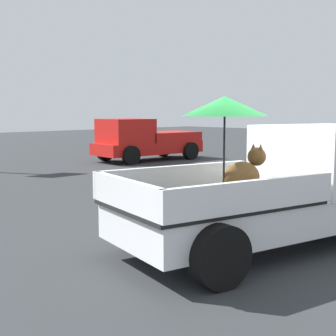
% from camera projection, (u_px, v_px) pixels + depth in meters
% --- Properties ---
extents(ground_plane, '(80.00, 80.00, 0.00)m').
position_uv_depth(ground_plane, '(267.00, 247.00, 7.50)').
color(ground_plane, '#2D3033').
extents(pickup_truck_main, '(5.32, 3.06, 2.35)m').
position_uv_depth(pickup_truck_main, '(289.00, 184.00, 7.62)').
color(pickup_truck_main, black).
rests_on(pickup_truck_main, ground).
extents(pickup_truck_red, '(4.92, 2.44, 1.80)m').
position_uv_depth(pickup_truck_red, '(145.00, 140.00, 20.25)').
color(pickup_truck_red, black).
rests_on(pickup_truck_red, ground).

